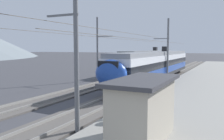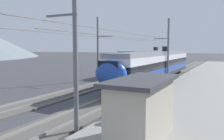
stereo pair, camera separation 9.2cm
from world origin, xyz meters
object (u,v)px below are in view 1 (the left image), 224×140
(train_near_platform, at_px, (156,64))
(passenger_walking, at_px, (127,100))
(train_far_track, at_px, (149,59))
(handbag_near_sign, at_px, (147,100))
(catenary_mast_far_side, at_px, (98,48))
(platform_shelter, at_px, (144,110))
(platform_sign, at_px, (150,84))
(potted_plant_platform_edge, at_px, (120,112))
(catenary_mast_west, at_px, (74,50))
(handbag_beside_passenger, at_px, (130,109))
(catenary_mast_mid, at_px, (167,50))
(potted_plant_by_shelter, at_px, (155,88))

(train_near_platform, relative_size, passenger_walking, 15.91)
(train_far_track, distance_m, handbag_near_sign, 26.27)
(passenger_walking, bearing_deg, handbag_near_sign, 0.61)
(catenary_mast_far_side, height_order, platform_shelter, catenary_mast_far_side)
(train_near_platform, distance_m, platform_shelter, 20.37)
(train_near_platform, bearing_deg, platform_sign, -165.48)
(passenger_walking, height_order, potted_plant_platform_edge, passenger_walking)
(train_far_track, bearing_deg, passenger_walking, -164.41)
(catenary_mast_west, xyz_separation_m, handbag_near_sign, (6.88, -1.48, -3.77))
(train_near_platform, height_order, platform_shelter, train_near_platform)
(platform_sign, relative_size, handbag_beside_passenger, 5.04)
(platform_sign, bearing_deg, handbag_beside_passenger, 161.92)
(train_far_track, distance_m, platform_sign, 27.08)
(handbag_near_sign, xyz_separation_m, potted_plant_platform_edge, (-4.91, -0.10, 0.35))
(platform_sign, bearing_deg, catenary_mast_mid, 8.75)
(catenary_mast_mid, bearing_deg, handbag_near_sign, -172.92)
(catenary_mast_far_side, bearing_deg, handbag_beside_passenger, -142.34)
(train_far_track, xyz_separation_m, potted_plant_platform_edge, (-29.88, -8.09, -1.43))
(train_far_track, xyz_separation_m, platform_shelter, (-31.99, -10.16, -0.54))
(catenary_mast_west, xyz_separation_m, catenary_mast_far_side, (16.68, 8.47, 0.08))
(handbag_near_sign, distance_m, platform_shelter, 7.46)
(train_far_track, bearing_deg, catenary_mast_west, -168.45)
(handbag_near_sign, xyz_separation_m, platform_shelter, (-7.02, -2.18, 1.24))
(catenary_mast_west, relative_size, passenger_walking, 23.40)
(platform_sign, distance_m, handbag_near_sign, 1.63)
(catenary_mast_west, bearing_deg, catenary_mast_mid, 0.01)
(train_far_track, xyz_separation_m, handbag_beside_passenger, (-27.79, -7.78, -1.79))
(catenary_mast_far_side, height_order, platform_sign, catenary_mast_far_side)
(train_near_platform, distance_m, potted_plant_by_shelter, 9.61)
(train_far_track, relative_size, handbag_beside_passenger, 59.87)
(train_near_platform, xyz_separation_m, train_far_track, (12.29, 4.97, -0.00))
(catenary_mast_mid, bearing_deg, platform_shelter, -169.06)
(train_far_track, distance_m, catenary_mast_far_side, 15.43)
(handbag_beside_passenger, relative_size, platform_shelter, 0.09)
(train_near_platform, distance_m, catenary_mast_far_side, 7.78)
(train_near_platform, height_order, platform_sign, train_near_platform)
(train_near_platform, relative_size, potted_plant_platform_edge, 29.27)
(passenger_walking, xyz_separation_m, handbag_near_sign, (3.80, 0.04, -0.79))
(catenary_mast_far_side, relative_size, platform_sign, 19.15)
(potted_plant_platform_edge, xyz_separation_m, platform_shelter, (-2.11, -2.07, 0.89))
(passenger_walking, height_order, handbag_beside_passenger, passenger_walking)
(handbag_beside_passenger, relative_size, potted_plant_by_shelter, 0.47)
(passenger_walking, bearing_deg, platform_sign, -8.02)
(catenary_mast_mid, xyz_separation_m, handbag_near_sign, (-11.90, -1.48, -3.62))
(platform_shelter, bearing_deg, catenary_mast_west, 87.78)
(catenary_mast_west, xyz_separation_m, platform_shelter, (-0.14, -3.65, -2.53))
(catenary_mast_mid, relative_size, passenger_walking, 23.40)
(train_far_track, relative_size, passenger_walking, 14.52)
(potted_plant_by_shelter, distance_m, platform_shelter, 10.90)
(train_far_track, height_order, handbag_beside_passenger, train_far_track)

